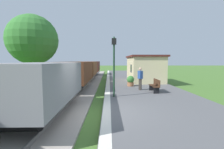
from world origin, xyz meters
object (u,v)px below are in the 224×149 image
freight_train (81,71)px  lamp_post_near (114,55)px  station_hut (144,68)px  tree_trackside_far (33,40)px  potted_planter (130,81)px  tree_field_left (36,47)px  person_waiting (140,78)px  bench_near_hut (155,85)px

freight_train → lamp_post_near: 7.67m
station_hut → tree_trackside_far: bearing=-168.9°
freight_train → potted_planter: bearing=-28.9°
potted_planter → lamp_post_near: lamp_post_near is taller
lamp_post_near → tree_trackside_far: tree_trackside_far is taller
potted_planter → tree_field_left: size_ratio=0.16×
person_waiting → potted_planter: 1.99m
person_waiting → tree_trackside_far: size_ratio=0.25×
station_hut → lamp_post_near: 8.71m
tree_field_left → tree_trackside_far: bearing=-68.8°
bench_near_hut → tree_trackside_far: 11.85m
potted_planter → tree_trackside_far: bearing=170.6°
bench_near_hut → potted_planter: bearing=117.2°
tree_trackside_far → person_waiting: bearing=-19.5°
potted_planter → tree_trackside_far: tree_trackside_far is taller
freight_train → tree_trackside_far: bearing=-164.9°
tree_trackside_far → tree_field_left: 6.52m
station_hut → bench_near_hut: (-0.61, -6.38, -0.93)m
bench_near_hut → person_waiting: person_waiting is taller
freight_train → station_hut: 6.88m
tree_trackside_far → lamp_post_near: bearing=-37.2°
tree_trackside_far → potted_planter: bearing=-9.4°
station_hut → tree_field_left: (-13.42, 3.91, 2.58)m
tree_field_left → freight_train: bearing=-36.7°
person_waiting → tree_trackside_far: (-9.54, 3.37, 3.25)m
station_hut → tree_field_left: size_ratio=1.00×
person_waiting → lamp_post_near: (-2.07, -2.30, 1.62)m
potted_planter → tree_trackside_far: (-9.05, 1.50, 3.71)m
person_waiting → potted_planter: bearing=-95.1°
station_hut → potted_planter: 4.29m
bench_near_hut → potted_planter: size_ratio=1.64×
lamp_post_near → tree_field_left: bearing=129.9°
station_hut → person_waiting: (-1.52, -5.55, -0.47)m
station_hut → potted_planter: station_hut is taller
bench_near_hut → person_waiting: size_ratio=0.88×
bench_near_hut → tree_trackside_far: (-10.44, 4.20, 3.71)m
freight_train → tree_trackside_far: (-4.26, -1.15, 3.03)m
bench_near_hut → tree_field_left: bearing=141.2°
lamp_post_near → tree_field_left: size_ratio=0.64×
freight_train → lamp_post_near: (3.21, -6.82, 1.41)m
person_waiting → tree_trackside_far: tree_trackside_far is taller
tree_field_left → potted_planter: bearing=-33.6°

